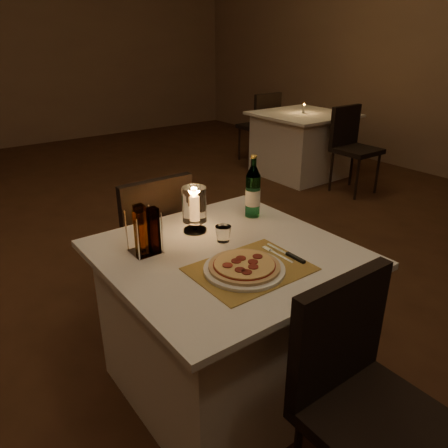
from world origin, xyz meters
TOP-DOWN VIEW (x-y plane):
  - floor at (0.00, 0.00)m, footprint 8.00×10.00m
  - main_table at (-0.12, -0.85)m, footprint 1.00×1.00m
  - chair_near at (-0.12, -1.57)m, footprint 0.42×0.42m
  - chair_far at (-0.12, -0.14)m, footprint 0.42×0.42m
  - placemat at (-0.14, -1.03)m, footprint 0.45×0.34m
  - plate at (-0.17, -1.03)m, footprint 0.32×0.32m
  - pizza at (-0.17, -1.03)m, footprint 0.28×0.28m
  - fork at (0.02, -1.00)m, footprint 0.02×0.18m
  - knife at (0.06, -1.06)m, footprint 0.02×0.22m
  - tumbler at (-0.08, -0.76)m, footprint 0.07×0.07m
  - water_bottle at (0.22, -0.61)m, footprint 0.08×0.08m
  - hurricane_candle at (-0.12, -0.60)m, footprint 0.11×0.11m
  - cruet_caddy at (-0.41, -0.66)m, footprint 0.12×0.12m
  - neighbor_table_right at (2.69, 1.41)m, footprint 1.00×1.00m
  - neighbor_chair_ra at (2.69, 0.70)m, footprint 0.42×0.42m
  - neighbor_chair_rb at (2.69, 2.13)m, footprint 0.42×0.42m
  - neighbor_candle_right at (2.69, 1.41)m, footprint 0.03×0.03m

SIDE VIEW (x-z plane):
  - floor at x=0.00m, z-range -0.02..0.00m
  - main_table at x=-0.12m, z-range 0.00..0.74m
  - neighbor_table_right at x=2.69m, z-range 0.00..0.74m
  - chair_near at x=-0.12m, z-range 0.10..1.00m
  - chair_far at x=-0.12m, z-range 0.10..1.00m
  - neighbor_chair_ra at x=2.69m, z-range 0.10..1.00m
  - neighbor_chair_rb at x=2.69m, z-range 0.10..1.00m
  - placemat at x=-0.14m, z-range 0.74..0.74m
  - fork at x=0.02m, z-range 0.74..0.75m
  - knife at x=0.06m, z-range 0.74..0.76m
  - plate at x=-0.17m, z-range 0.74..0.76m
  - pizza at x=-0.17m, z-range 0.76..0.78m
  - tumbler at x=-0.08m, z-range 0.74..0.81m
  - neighbor_candle_right at x=2.69m, z-range 0.73..0.84m
  - cruet_caddy at x=-0.41m, z-range 0.73..0.94m
  - hurricane_candle at x=-0.12m, z-range 0.76..0.98m
  - water_bottle at x=0.22m, z-range 0.71..1.03m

